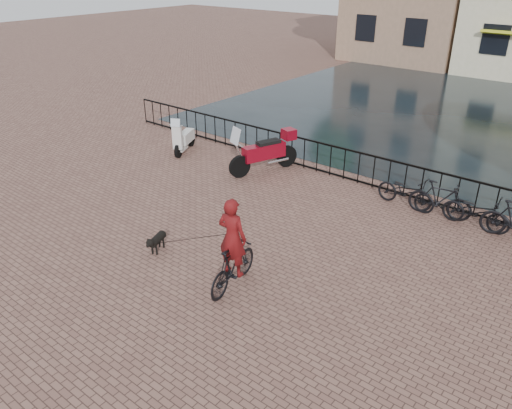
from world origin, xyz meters
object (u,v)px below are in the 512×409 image
Objects in this scene: dog at (157,241)px; cyclist at (233,249)px; scooter at (184,132)px; motorcycle at (264,147)px.

cyclist is at bearing -18.42° from dog.
scooter is at bearing 111.18° from dog.
dog is 0.49× the size of scooter.
cyclist reaches higher than motorcycle.
motorcycle is at bearing -66.96° from cyclist.
cyclist is 1.51× the size of scooter.
dog is at bearing -73.59° from scooter.
motorcycle is at bearing -19.12° from scooter.
dog is at bearing -58.71° from motorcycle.
scooter is (-6.76, 5.08, -0.20)m from cyclist.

